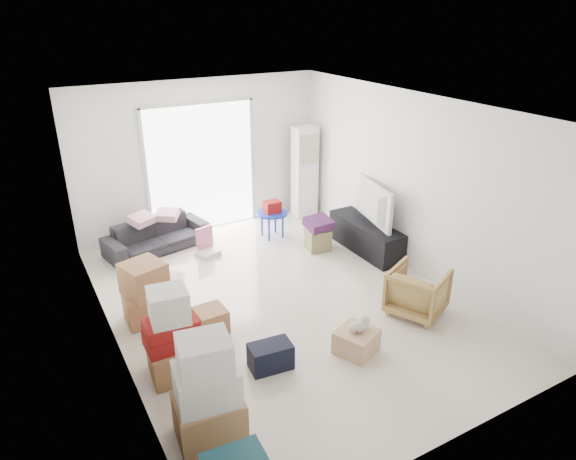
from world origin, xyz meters
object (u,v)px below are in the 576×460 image
Objects in this scene: ac_tower at (305,172)px; television at (367,218)px; ottoman at (318,239)px; kids_table at (272,211)px; wood_crate at (356,341)px; sofa at (156,231)px; tv_console at (366,237)px; armchair at (418,289)px.

ac_tower is 1.50× the size of television.
kids_table reaches higher than ottoman.
ottoman is 2.84m from wood_crate.
kids_table is at bearing 117.83° from ottoman.
sofa is 4.70× the size of ottoman.
television is 0.68× the size of sofa.
tv_console is at bearing 0.00° from television.
wood_crate is (-1.74, -4.09, -0.73)m from ac_tower.
tv_console is 0.88× the size of sofa.
sofa is (-3.00, -0.15, -0.54)m from ac_tower.
ac_tower is 2.47× the size of armchair.
television is at bearing -88.51° from ac_tower.
armchair is 1.05× the size of kids_table.
armchair reaches higher than television.
kids_table is 1.56× the size of wood_crate.
sofa is (-3.05, 1.77, 0.08)m from tv_console.
sofa is at bearing 107.73° from wood_crate.
television is 3.53m from sofa.
tv_console is 2.81m from wood_crate.
television reaches higher than ottoman.
television reaches higher than tv_console.
tv_console is 1.70m from kids_table.
ottoman is at bearing -62.17° from kids_table.
ac_tower is at bearing 67.00° from wood_crate.
television is at bearing -41.90° from sofa.
kids_table is (-1.06, -0.65, -0.39)m from ac_tower.
ottoman is (-0.67, 0.44, -0.07)m from tv_console.
wood_crate is at bearing -129.43° from tv_console.
sofa and kids_table have the same top height.
ac_tower reaches higher than tv_console.
kids_table is at bearing 78.83° from wood_crate.
armchair is (-0.57, -1.87, -0.23)m from television.
television is (0.05, -1.92, -0.29)m from ac_tower.
armchair is at bearing 175.55° from television.
television is at bearing -48.89° from kids_table.
ac_tower is at bearing -32.97° from armchair.
sofa reaches higher than wood_crate.
armchair is at bearing -80.25° from kids_table.
sofa reaches higher than ottoman.
wood_crate is (-1.79, -2.17, -0.44)m from television.
armchair is 1.27m from wood_crate.
armchair is at bearing -97.79° from ac_tower.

